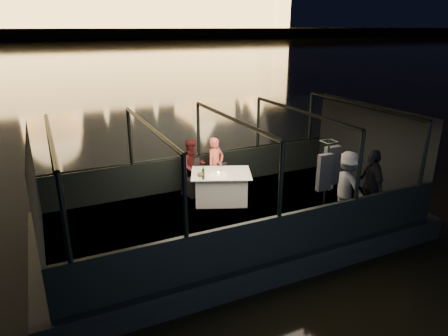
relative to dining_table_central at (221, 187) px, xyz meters
name	(u,v)px	position (x,y,z in m)	size (l,w,h in m)	color
river_water	(52,52)	(-0.12, 79.16, -0.89)	(500.00, 500.00, 0.00)	black
boat_hull	(231,235)	(-0.12, -0.84, -0.89)	(8.60, 4.40, 1.00)	black
boat_deck	(231,216)	(-0.12, -0.84, -0.41)	(8.00, 4.00, 0.04)	black
gunwale_port	(199,171)	(-0.12, 1.16, 0.06)	(8.00, 0.08, 0.90)	black
gunwale_starboard	(278,237)	(-0.12, -2.84, 0.06)	(8.00, 0.08, 0.90)	black
cabin_glass_port	(198,130)	(-0.12, 1.16, 1.21)	(8.00, 0.02, 1.40)	#99B2B2
cabin_glass_starboard	(281,180)	(-0.12, -2.84, 1.21)	(8.00, 0.02, 1.40)	#99B2B2
cabin_roof_glass	(232,119)	(-0.12, -0.84, 1.91)	(8.00, 4.00, 0.02)	#99B2B2
end_wall_fore	(36,200)	(-4.12, -0.84, 0.76)	(0.02, 4.00, 2.30)	black
end_wall_aft	(368,148)	(3.88, -0.84, 0.76)	(0.02, 4.00, 2.30)	black
canopy_ribs	(232,169)	(-0.12, -0.84, 0.76)	(8.00, 4.00, 2.30)	black
embankment	(37,35)	(-0.12, 209.16, 0.11)	(400.00, 140.00, 6.00)	#423D33
dining_table_central	(221,187)	(0.00, 0.00, 0.00)	(1.45, 1.05, 0.77)	silver
chair_port_left	(195,179)	(-0.44, 0.66, 0.06)	(0.43, 0.43, 0.92)	black
chair_port_right	(222,177)	(0.24, 0.45, 0.06)	(0.37, 0.37, 0.79)	black
coat_stand	(325,190)	(1.42, -2.19, 0.51)	(0.56, 0.45, 2.01)	black
person_woman_coral	(216,164)	(0.17, 0.72, 0.36)	(0.52, 0.35, 1.45)	#EF6257
person_man_maroon	(192,166)	(-0.45, 0.80, 0.36)	(0.71, 0.55, 1.47)	#3F1112
passenger_stripe	(347,184)	(2.16, -2.05, 0.47)	(1.04, 0.58, 1.60)	silver
passenger_dark	(371,185)	(2.56, -2.34, 0.47)	(0.99, 0.42, 1.68)	black
wine_bottle	(203,173)	(-0.55, -0.21, 0.53)	(0.06, 0.06, 0.30)	#133514
bread_basket	(201,175)	(-0.53, -0.01, 0.42)	(0.18, 0.18, 0.07)	brown
amber_candle	(218,173)	(-0.12, -0.11, 0.42)	(0.05, 0.05, 0.07)	#FFAE3F
plate_near	(230,175)	(0.13, -0.22, 0.39)	(0.25, 0.25, 0.02)	white
plate_far	(198,173)	(-0.51, 0.21, 0.39)	(0.24, 0.24, 0.01)	silver
wine_glass_white	(202,176)	(-0.60, -0.26, 0.48)	(0.06, 0.06, 0.18)	white
wine_glass_red	(221,168)	(0.05, 0.11, 0.48)	(0.06, 0.06, 0.19)	silver
wine_glass_empty	(226,173)	(-0.01, -0.30, 0.48)	(0.06, 0.06, 0.19)	silver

